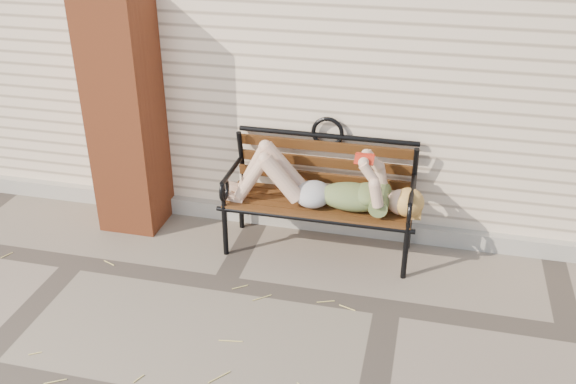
# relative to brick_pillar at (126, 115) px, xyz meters

# --- Properties ---
(ground) EXTENTS (80.00, 80.00, 0.00)m
(ground) POSITION_rel_brick_pillar_xyz_m (2.30, -0.75, -1.00)
(ground) COLOR #77675B
(ground) RESTS_ON ground
(house_wall) EXTENTS (8.00, 4.00, 3.00)m
(house_wall) POSITION_rel_brick_pillar_xyz_m (2.30, 2.25, 0.50)
(house_wall) COLOR #F5DCC0
(house_wall) RESTS_ON ground
(foundation_strip) EXTENTS (8.00, 0.10, 0.15)m
(foundation_strip) POSITION_rel_brick_pillar_xyz_m (2.30, 0.22, -0.93)
(foundation_strip) COLOR #AFA89E
(foundation_strip) RESTS_ON ground
(brick_pillar) EXTENTS (0.50, 0.50, 2.00)m
(brick_pillar) POSITION_rel_brick_pillar_xyz_m (0.00, 0.00, 0.00)
(brick_pillar) COLOR #9F4624
(brick_pillar) RESTS_ON ground
(garden_bench) EXTENTS (1.64, 0.65, 1.06)m
(garden_bench) POSITION_rel_brick_pillar_xyz_m (1.66, -0.02, -0.41)
(garden_bench) COLOR black
(garden_bench) RESTS_ON ground
(reading_woman) EXTENTS (1.54, 0.35, 0.49)m
(reading_woman) POSITION_rel_brick_pillar_xyz_m (1.67, -0.15, -0.37)
(reading_woman) COLOR #0A414B
(reading_woman) RESTS_ON ground
(straw_scatter) EXTENTS (2.64, 1.68, 0.01)m
(straw_scatter) POSITION_rel_brick_pillar_xyz_m (0.40, -1.43, -0.99)
(straw_scatter) COLOR #E0CB6D
(straw_scatter) RESTS_ON ground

